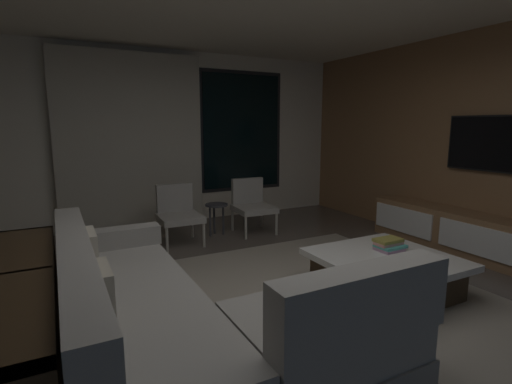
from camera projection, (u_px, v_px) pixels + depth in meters
floor at (289, 320)px, 3.14m from camera, size 9.20×9.20×0.00m
back_wall_with_window at (162, 139)px, 6.03m from camera, size 6.60×0.30×2.70m
area_rug at (331, 315)px, 3.21m from camera, size 3.20×3.80×0.01m
sectional_couch at (180, 318)px, 2.59m from camera, size 1.98×2.50×0.82m
coffee_table at (385, 274)px, 3.63m from camera, size 1.16×1.16×0.36m
book_stack_on_coffee_table at (389, 245)px, 3.76m from camera, size 0.28×0.21×0.11m
accent_chair_near_window at (252, 203)px, 5.69m from camera, size 0.57×0.58×0.78m
accent_chair_by_curtain at (178, 211)px, 5.13m from camera, size 0.55×0.57×0.78m
side_stool at (216, 210)px, 5.49m from camera, size 0.32×0.32×0.46m
media_console at (492, 241)px, 4.41m from camera, size 0.46×3.10×0.52m
mounted_tv at (495, 144)px, 4.47m from camera, size 0.05×1.14×0.66m
console_table_behind_couch at (21, 325)px, 2.26m from camera, size 0.40×2.10×0.74m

